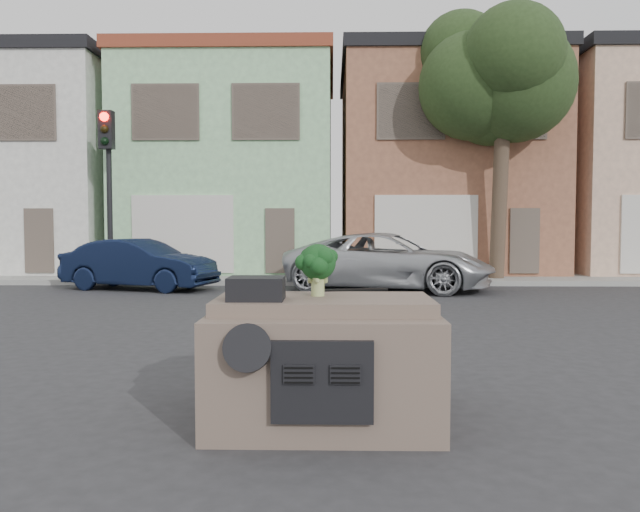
{
  "coord_description": "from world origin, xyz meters",
  "views": [
    {
      "loc": [
        0.08,
        -8.7,
        1.78
      ],
      "look_at": [
        -0.11,
        0.5,
        1.3
      ],
      "focal_mm": 35.0,
      "sensor_mm": 36.0,
      "label": 1
    }
  ],
  "objects_px": {
    "broccoli": "(318,269)",
    "silver_pickup": "(389,290)",
    "navy_sedan": "(140,290)",
    "traffic_signal": "(108,197)"
  },
  "relations": [
    {
      "from": "navy_sedan",
      "to": "broccoli",
      "type": "xyz_separation_m",
      "value": [
        5.06,
        -10.96,
        1.36
      ]
    },
    {
      "from": "broccoli",
      "to": "silver_pickup",
      "type": "bearing_deg",
      "value": 81.46
    },
    {
      "from": "navy_sedan",
      "to": "traffic_signal",
      "type": "xyz_separation_m",
      "value": [
        -1.38,
        1.58,
        2.55
      ]
    },
    {
      "from": "traffic_signal",
      "to": "broccoli",
      "type": "bearing_deg",
      "value": -62.8
    },
    {
      "from": "navy_sedan",
      "to": "broccoli",
      "type": "relative_size",
      "value": 8.49
    },
    {
      "from": "silver_pickup",
      "to": "navy_sedan",
      "type": "bearing_deg",
      "value": 106.6
    },
    {
      "from": "traffic_signal",
      "to": "broccoli",
      "type": "xyz_separation_m",
      "value": [
        6.44,
        -12.54,
        -1.19
      ]
    },
    {
      "from": "silver_pickup",
      "to": "traffic_signal",
      "type": "distance_m",
      "value": 8.63
    },
    {
      "from": "navy_sedan",
      "to": "silver_pickup",
      "type": "bearing_deg",
      "value": -74.17
    },
    {
      "from": "silver_pickup",
      "to": "traffic_signal",
      "type": "xyz_separation_m",
      "value": [
        -8.1,
        1.51,
        2.55
      ]
    }
  ]
}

